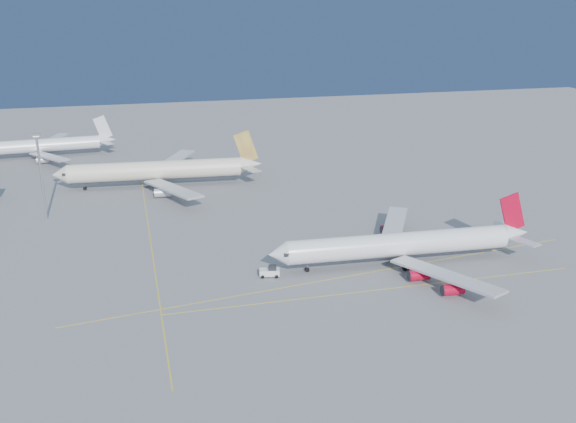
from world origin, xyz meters
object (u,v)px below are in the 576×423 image
Objects in this scene: pushback_tug at (270,271)px; airliner_etihad at (160,170)px; airliner_virgin at (404,245)px; light_mast at (40,169)px; airliner_third at (41,146)px.

airliner_etihad is at bearing 115.27° from pushback_tug.
pushback_tug is at bearing -178.75° from airliner_virgin.
light_mast is at bearing 145.95° from pushback_tug.
airliner_etihad is 14.13× the size of pushback_tug.
airliner_virgin is 2.63× the size of light_mast.
airliner_etihad is 41.94m from light_mast.
airliner_third is (-90.99, 129.41, -0.16)m from airliner_virgin.
light_mast is at bearing -87.94° from airliner_third.
airliner_etihad is at bearing 124.99° from airliner_virgin.
airliner_etihad is 2.80× the size of light_mast.
airliner_etihad reaches higher than airliner_virgin.
airliner_virgin is at bearing -53.77° from airliner_etihad.
light_mast is at bearing 149.51° from airliner_virgin.
pushback_tug is at bearing -45.90° from light_mast.
airliner_third is at bearing 126.76° from pushback_tug.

